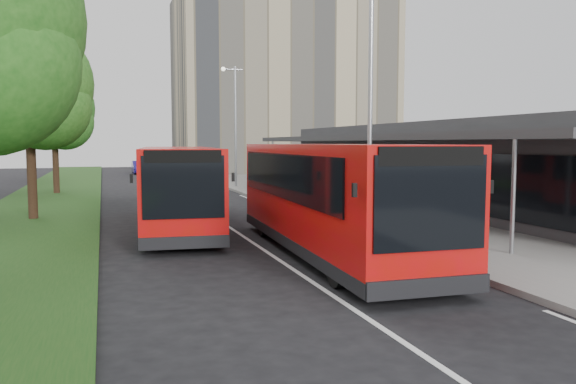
% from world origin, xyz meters
% --- Properties ---
extents(ground, '(120.00, 120.00, 0.00)m').
position_xyz_m(ground, '(0.00, 0.00, 0.00)').
color(ground, black).
rests_on(ground, ground).
extents(pavement, '(5.00, 80.00, 0.15)m').
position_xyz_m(pavement, '(6.00, 20.00, 0.07)').
color(pavement, slate).
rests_on(pavement, ground).
extents(grass_verge, '(5.00, 80.00, 0.10)m').
position_xyz_m(grass_verge, '(-7.00, 20.00, 0.05)').
color(grass_verge, '#194115').
rests_on(grass_verge, ground).
extents(lane_centre_line, '(0.12, 70.00, 0.01)m').
position_xyz_m(lane_centre_line, '(0.00, 15.00, 0.01)').
color(lane_centre_line, silver).
rests_on(lane_centre_line, ground).
extents(kerb_dashes, '(0.12, 56.00, 0.01)m').
position_xyz_m(kerb_dashes, '(3.30, 19.00, 0.01)').
color(kerb_dashes, silver).
rests_on(kerb_dashes, ground).
extents(office_block, '(22.00, 12.00, 18.00)m').
position_xyz_m(office_block, '(14.00, 42.00, 9.00)').
color(office_block, tan).
rests_on(office_block, ground).
extents(station_building, '(7.70, 26.00, 4.00)m').
position_xyz_m(station_building, '(10.86, 8.00, 2.04)').
color(station_building, '#2C2C2F').
rests_on(station_building, ground).
extents(tree_mid, '(4.88, 4.88, 7.84)m').
position_xyz_m(tree_mid, '(-7.01, 9.05, 5.06)').
color(tree_mid, '#301D13').
rests_on(tree_mid, ground).
extents(tree_far, '(4.65, 4.65, 7.48)m').
position_xyz_m(tree_far, '(-7.01, 21.05, 4.83)').
color(tree_far, '#301D13').
rests_on(tree_far, ground).
extents(lamp_post_near, '(1.44, 0.28, 8.00)m').
position_xyz_m(lamp_post_near, '(4.12, 2.00, 4.72)').
color(lamp_post_near, gray).
rests_on(lamp_post_near, pavement).
extents(lamp_post_far, '(1.44, 0.28, 8.00)m').
position_xyz_m(lamp_post_far, '(4.12, 22.00, 4.72)').
color(lamp_post_far, gray).
rests_on(lamp_post_far, pavement).
extents(bus_main, '(3.21, 10.84, 3.04)m').
position_xyz_m(bus_main, '(1.60, -0.88, 1.56)').
color(bus_main, red).
rests_on(bus_main, ground).
extents(bus_second, '(3.59, 10.47, 2.91)m').
position_xyz_m(bus_second, '(-1.79, 5.10, 1.49)').
color(bus_second, red).
rests_on(bus_second, ground).
extents(litter_bin, '(0.47, 0.47, 0.80)m').
position_xyz_m(litter_bin, '(5.38, 10.80, 0.55)').
color(litter_bin, '#372216').
rests_on(litter_bin, pavement).
extents(bollard, '(0.23, 0.23, 1.14)m').
position_xyz_m(bollard, '(4.46, 17.39, 0.72)').
color(bollard, yellow).
rests_on(bollard, pavement).
extents(car_near, '(1.97, 3.53, 1.13)m').
position_xyz_m(car_near, '(1.46, 38.94, 0.57)').
color(car_near, '#5B1D0D').
rests_on(car_near, ground).
extents(car_far, '(1.44, 3.96, 1.30)m').
position_xyz_m(car_far, '(-0.84, 42.76, 0.65)').
color(car_far, navy).
rests_on(car_far, ground).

